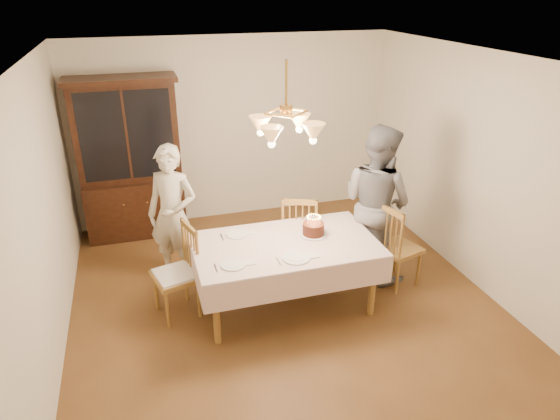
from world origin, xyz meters
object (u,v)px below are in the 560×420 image
object	(u,v)px
china_hutch	(130,162)
birthday_cake	(313,229)
dining_table	(285,250)
chair_far_side	(300,236)
elderly_woman	(173,215)

from	to	relation	value
china_hutch	birthday_cake	bearing A→B (deg)	-50.10
dining_table	birthday_cake	distance (m)	0.38
dining_table	chair_far_side	xyz separation A→B (m)	(0.39, 0.67, -0.24)
chair_far_side	elderly_woman	xyz separation A→B (m)	(-1.45, 0.23, 0.37)
dining_table	china_hutch	world-z (taller)	china_hutch
dining_table	birthday_cake	bearing A→B (deg)	15.56
birthday_cake	elderly_woman	bearing A→B (deg)	150.03
china_hutch	birthday_cake	size ratio (longest dim) A/B	7.20
china_hutch	elderly_woman	bearing A→B (deg)	-73.24
chair_far_side	birthday_cake	world-z (taller)	chair_far_side
china_hutch	elderly_woman	world-z (taller)	china_hutch
chair_far_side	birthday_cake	size ratio (longest dim) A/B	3.33
elderly_woman	birthday_cake	size ratio (longest dim) A/B	5.45
dining_table	elderly_woman	xyz separation A→B (m)	(-1.06, 0.90, 0.13)
elderly_woman	birthday_cake	xyz separation A→B (m)	(1.40, -0.81, 0.01)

